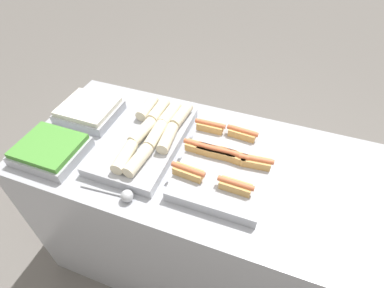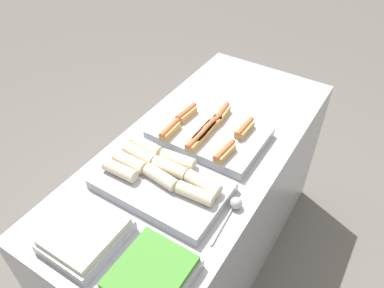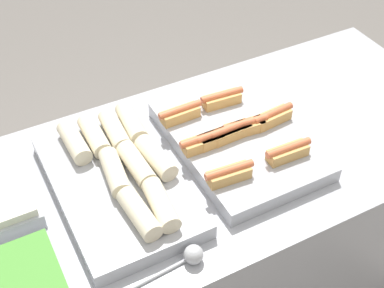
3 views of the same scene
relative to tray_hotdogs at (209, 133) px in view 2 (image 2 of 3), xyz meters
name	(u,v)px [view 2 (image 2 of 3)]	position (x,y,z in m)	size (l,w,h in m)	color
ground_plane	(198,254)	(-0.08, 0.00, -0.98)	(12.00, 12.00, 0.00)	slate
counter	(199,209)	(-0.08, 0.00, -0.51)	(1.75, 0.78, 0.95)	#A8AAB2
tray_hotdogs	(209,133)	(0.00, 0.00, 0.00)	(0.39, 0.53, 0.10)	#A8AAB2
tray_wraps	(161,180)	(-0.38, 0.01, 0.01)	(0.34, 0.55, 0.11)	#A8AAB2
tray_side_front	(151,276)	(-0.76, -0.21, 0.00)	(0.29, 0.25, 0.07)	#A8AAB2
tray_side_back	(86,235)	(-0.76, 0.09, 0.00)	(0.29, 0.25, 0.07)	#A8AAB2
serving_spoon_near	(234,206)	(-0.33, -0.31, -0.01)	(0.24, 0.05, 0.05)	#B2B5BA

